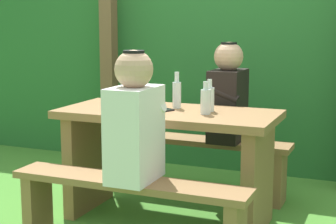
{
  "coord_description": "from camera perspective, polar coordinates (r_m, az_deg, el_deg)",
  "views": [
    {
      "loc": [
        1.33,
        -3.19,
        1.32
      ],
      "look_at": [
        0.0,
        0.0,
        0.72
      ],
      "focal_mm": 58.29,
      "sensor_mm": 36.0,
      "label": 1
    }
  ],
  "objects": [
    {
      "name": "drinking_glass",
      "position": [
        3.53,
        -1.5,
        0.98
      ],
      "size": [
        0.07,
        0.07,
        0.09
      ],
      "primitive_type": "cylinder",
      "color": "silver",
      "rests_on": "picnic_table"
    },
    {
      "name": "hedge_backdrop",
      "position": [
        5.01,
        7.18,
        4.26
      ],
      "size": [
        6.4,
        0.64,
        1.69
      ],
      "primitive_type": "cube",
      "color": "#27672C",
      "rests_on": "ground_plane"
    },
    {
      "name": "bottle_center",
      "position": [
        3.58,
        0.93,
        1.96
      ],
      "size": [
        0.06,
        0.06,
        0.24
      ],
      "color": "silver",
      "rests_on": "picnic_table"
    },
    {
      "name": "bench_far",
      "position": [
        4.12,
        3.09,
        -4.39
      ],
      "size": [
        1.4,
        0.24,
        0.44
      ],
      "color": "olive",
      "rests_on": "ground_plane"
    },
    {
      "name": "pergola_post_left",
      "position": [
        4.92,
        -6.22,
        6.76
      ],
      "size": [
        0.12,
        0.12,
        2.13
      ],
      "primitive_type": "cube",
      "color": "brown",
      "rests_on": "ground_plane"
    },
    {
      "name": "ground_plane",
      "position": [
        3.7,
        0.0,
        -11.13
      ],
      "size": [
        12.0,
        12.0,
        0.0
      ],
      "primitive_type": "plane",
      "color": "#478930"
    },
    {
      "name": "bottle_left",
      "position": [
        3.47,
        4.37,
        1.44
      ],
      "size": [
        0.06,
        0.06,
        0.21
      ],
      "color": "silver",
      "rests_on": "picnic_table"
    },
    {
      "name": "picnic_table",
      "position": [
        3.55,
        0.0,
        -3.57
      ],
      "size": [
        1.4,
        0.64,
        0.74
      ],
      "color": "olive",
      "rests_on": "ground_plane"
    },
    {
      "name": "person_white_shirt",
      "position": [
        2.97,
        -3.5,
        -0.97
      ],
      "size": [
        0.25,
        0.35,
        0.72
      ],
      "color": "white",
      "rests_on": "bench_near"
    },
    {
      "name": "cell_phone",
      "position": [
        3.47,
        -0.52,
        0.16
      ],
      "size": [
        0.12,
        0.16,
        0.01
      ],
      "primitive_type": "cube",
      "rotation": [
        0.0,
        0.0,
        -0.42
      ],
      "color": "black",
      "rests_on": "picnic_table"
    },
    {
      "name": "bottle_right",
      "position": [
        3.36,
        3.95,
        1.19
      ],
      "size": [
        0.06,
        0.06,
        0.2
      ],
      "color": "silver",
      "rests_on": "picnic_table"
    },
    {
      "name": "bench_near",
      "position": [
        3.1,
        -4.14,
        -9.19
      ],
      "size": [
        1.4,
        0.24,
        0.44
      ],
      "color": "olive",
      "rests_on": "ground_plane"
    },
    {
      "name": "person_black_coat",
      "position": [
        3.96,
        6.27,
        1.69
      ],
      "size": [
        0.25,
        0.35,
        0.72
      ],
      "color": "black",
      "rests_on": "bench_far"
    }
  ]
}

